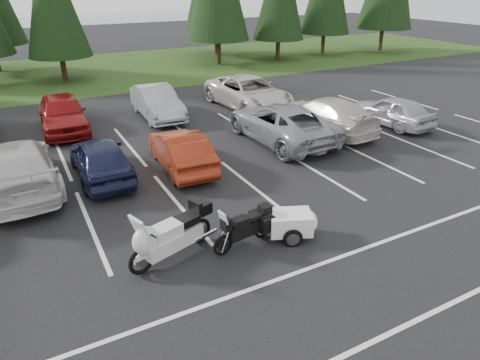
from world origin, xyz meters
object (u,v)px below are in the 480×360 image
at_px(car_near_4, 100,158).
at_px(touring_motorcycle, 171,231).
at_px(car_near_8, 392,111).
at_px(adventure_motorcycle, 244,225).
at_px(car_far_4, 249,93).
at_px(car_near_3, 16,166).
at_px(car_near_5, 181,150).
at_px(car_far_3, 157,102).
at_px(car_near_6, 281,123).
at_px(car_far_2, 62,113).
at_px(cargo_trailer, 290,225).
at_px(car_near_7, 325,115).

relative_size(car_near_4, touring_motorcycle, 1.53).
xyz_separation_m(car_near_4, car_near_8, (13.59, -0.47, -0.03)).
xyz_separation_m(car_near_4, adventure_motorcycle, (2.37, -6.17, -0.10)).
relative_size(car_far_4, adventure_motorcycle, 2.82).
bearing_deg(car_near_4, car_near_8, 178.80).
height_order(car_near_3, car_near_8, car_near_3).
relative_size(car_near_5, car_far_3, 0.91).
relative_size(car_near_6, car_far_2, 1.20).
bearing_deg(touring_motorcycle, car_near_6, 22.01).
bearing_deg(car_near_3, car_far_4, -158.90).
bearing_deg(car_near_4, car_near_3, -7.07).
bearing_deg(car_near_5, car_near_3, -5.52).
bearing_deg(car_far_3, car_near_5, -99.35).
distance_m(car_near_8, adventure_motorcycle, 12.58).
bearing_deg(car_near_4, cargo_trailer, 120.82).
bearing_deg(car_far_2, car_near_3, -108.28).
relative_size(car_far_2, touring_motorcycle, 1.72).
distance_m(car_near_6, car_near_7, 2.45).
relative_size(cargo_trailer, adventure_motorcycle, 0.78).
bearing_deg(car_near_6, car_far_4, -105.42).
bearing_deg(adventure_motorcycle, car_near_3, 118.40).
height_order(car_near_4, car_near_5, car_near_4).
relative_size(car_near_8, car_far_3, 0.88).
bearing_deg(touring_motorcycle, car_near_8, 4.14).
xyz_separation_m(car_near_5, car_near_7, (7.36, 0.85, 0.08)).
bearing_deg(car_far_3, car_far_4, -5.58).
bearing_deg(car_far_4, touring_motorcycle, -130.80).
xyz_separation_m(car_near_8, car_far_3, (-9.52, 6.52, 0.07)).
relative_size(car_near_3, car_near_6, 0.98).
bearing_deg(car_near_3, car_far_2, -113.30).
height_order(car_near_5, adventure_motorcycle, car_near_5).
xyz_separation_m(car_near_6, car_far_3, (-3.64, 5.81, -0.03)).
xyz_separation_m(car_near_3, adventure_motorcycle, (5.00, -6.54, -0.19)).
bearing_deg(car_near_8, car_near_6, -10.87).
bearing_deg(car_near_3, touring_motorcycle, 115.06).
bearing_deg(car_near_8, adventure_motorcycle, 22.92).
xyz_separation_m(car_near_3, car_far_3, (6.70, 5.68, -0.05)).
bearing_deg(touring_motorcycle, car_far_3, 55.49).
relative_size(car_near_4, car_near_6, 0.75).
bearing_deg(car_near_4, car_far_2, -85.23).
relative_size(car_near_6, cargo_trailer, 3.51).
bearing_deg(car_near_8, car_near_4, -6.00).
xyz_separation_m(car_near_6, car_near_8, (5.89, -0.71, -0.10)).
relative_size(car_near_7, car_far_3, 1.14).
bearing_deg(car_near_4, car_near_7, -177.34).
xyz_separation_m(car_near_3, touring_motorcycle, (3.17, -6.11, -0.05)).
relative_size(car_near_4, car_near_8, 1.04).
height_order(car_near_6, car_far_4, car_far_4).
bearing_deg(cargo_trailer, car_near_8, 54.03).
height_order(car_near_4, adventure_motorcycle, car_near_4).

